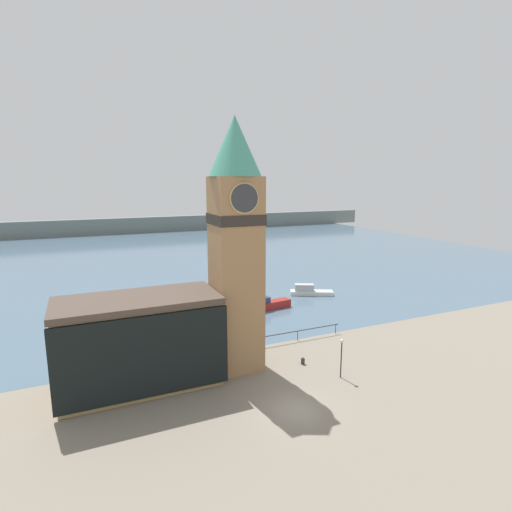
{
  "coord_description": "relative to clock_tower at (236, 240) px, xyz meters",
  "views": [
    {
      "loc": [
        -13.68,
        -23.64,
        16.83
      ],
      "look_at": [
        -0.44,
        6.32,
        10.64
      ],
      "focal_mm": 28.0,
      "sensor_mm": 36.0,
      "label": 1
    }
  ],
  "objects": [
    {
      "name": "far_shoreline",
      "position": [
        1.43,
        103.26,
        -9.26
      ],
      "size": [
        180.0,
        3.0,
        5.0
      ],
      "color": "slate",
      "rests_on": "water"
    },
    {
      "name": "lamp_post",
      "position": [
        7.46,
        -5.66,
        -9.26
      ],
      "size": [
        0.32,
        0.32,
        3.52
      ],
      "color": "black",
      "rests_on": "ground_plane"
    },
    {
      "name": "pier_building",
      "position": [
        -8.51,
        -0.02,
        -7.95
      ],
      "size": [
        13.06,
        6.2,
        7.59
      ],
      "color": "tan",
      "rests_on": "ground_plane"
    },
    {
      "name": "boat_far",
      "position": [
        18.35,
        17.46,
        -11.18
      ],
      "size": [
        6.35,
        4.24,
        1.62
      ],
      "rotation": [
        0.0,
        0.0,
        -0.46
      ],
      "color": "silver",
      "rests_on": "water"
    },
    {
      "name": "boat_near",
      "position": [
        9.34,
        13.69,
        -11.08
      ],
      "size": [
        7.05,
        2.39,
        1.77
      ],
      "rotation": [
        0.0,
        0.0,
        0.14
      ],
      "color": "maroon",
      "rests_on": "water"
    },
    {
      "name": "water",
      "position": [
        1.43,
        63.26,
        -11.76
      ],
      "size": [
        160.0,
        120.0,
        0.0
      ],
      "color": "slate",
      "rests_on": "ground_plane"
    },
    {
      "name": "pier_railing",
      "position": [
        8.12,
        3.01,
        -10.81
      ],
      "size": [
        10.33,
        0.08,
        1.09
      ],
      "color": "#333338",
      "rests_on": "ground_plane"
    },
    {
      "name": "ground_plane",
      "position": [
        1.43,
        -8.42,
        -11.76
      ],
      "size": [
        160.0,
        160.0,
        0.0
      ],
      "primitive_type": "plane",
      "color": "gray"
    },
    {
      "name": "clock_tower",
      "position": [
        0.0,
        0.0,
        0.0
      ],
      "size": [
        4.52,
        4.52,
        22.16
      ],
      "color": "#9E754C",
      "rests_on": "ground_plane"
    },
    {
      "name": "mooring_bollard_near",
      "position": [
        5.77,
        -2.09,
        -11.42
      ],
      "size": [
        0.37,
        0.37,
        0.65
      ],
      "color": "#2D2D33",
      "rests_on": "ground_plane"
    }
  ]
}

